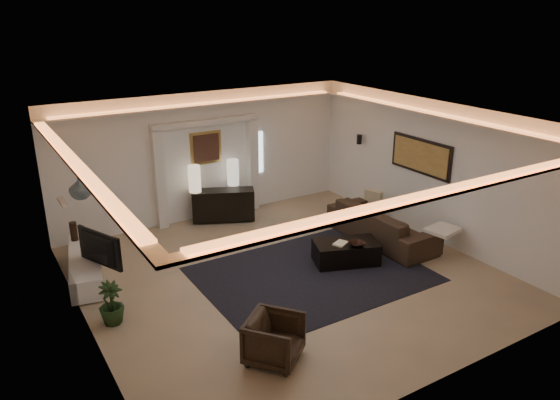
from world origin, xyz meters
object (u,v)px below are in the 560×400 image
sofa (382,224)px  coffee_table (346,253)px  armchair (274,339)px  console (223,205)px

sofa → coffee_table: size_ratio=2.08×
coffee_table → armchair: 3.30m
sofa → coffee_table: (-1.28, -0.44, -0.16)m
sofa → coffee_table: 1.36m
sofa → armchair: bearing=118.9°
console → sofa: size_ratio=0.56×
console → armchair: console is taller
coffee_table → console: bearing=129.3°
sofa → coffee_table: sofa is taller
armchair → console: bearing=32.9°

